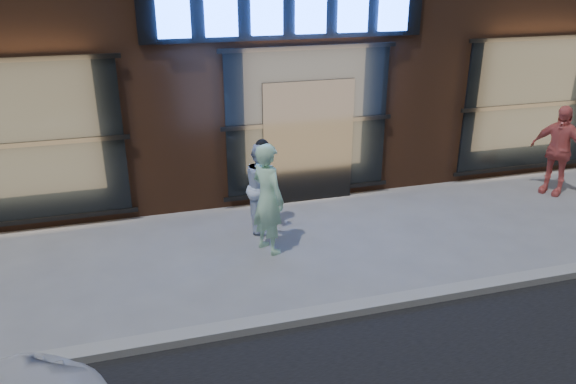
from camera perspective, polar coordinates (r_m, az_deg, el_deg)
name	(u,v)px	position (r m, az deg, el deg)	size (l,w,h in m)	color
ground	(394,305)	(8.11, 10.68, -11.24)	(90.00, 90.00, 0.00)	slate
curb	(394,302)	(8.08, 10.71, -10.88)	(60.00, 0.25, 0.12)	gray
man_bowtie	(268,199)	(8.98, -2.07, -0.67)	(0.67, 0.44, 1.85)	#B7F1BF
man_cap	(263,187)	(9.82, -2.57, 0.56)	(0.77, 0.60, 1.59)	silver
passerby	(558,150)	(12.59, 25.72, 3.86)	(1.08, 0.45, 1.84)	#DA6259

